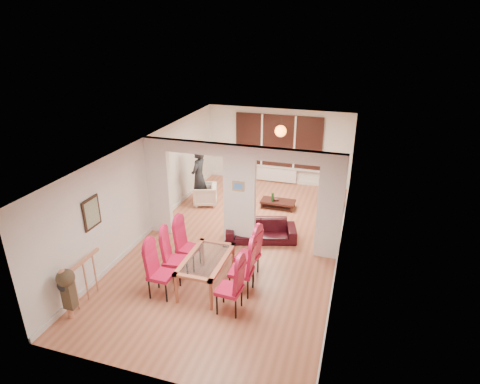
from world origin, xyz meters
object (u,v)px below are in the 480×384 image
at_px(armchair, 205,194).
at_px(person, 199,177).
at_px(dining_chair_rc, 248,253).
at_px(dining_table, 206,272).
at_px(sofa, 261,230).
at_px(dining_chair_lc, 189,245).
at_px(bottle, 273,197).
at_px(bowl, 276,199).
at_px(coffee_table, 278,204).
at_px(dining_chair_lb, 175,257).
at_px(television, 329,201).
at_px(dining_chair_la, 161,271).
at_px(dining_chair_ra, 229,286).
at_px(dining_chair_rb, 241,268).

height_order(armchair, person, person).
bearing_deg(armchair, dining_chair_rc, 16.83).
bearing_deg(dining_table, sofa, 75.15).
distance_m(dining_chair_lc, bottle, 3.83).
bearing_deg(bowl, coffee_table, -4.28).
bearing_deg(bowl, dining_chair_lb, -106.49).
height_order(dining_chair_lb, television, dining_chair_lb).
bearing_deg(bottle, dining_table, -96.38).
relative_size(dining_chair_la, bowl, 5.76).
distance_m(dining_chair_ra, bowl, 4.96).
bearing_deg(dining_table, dining_chair_lb, 178.86).
distance_m(dining_chair_rb, bottle, 4.20).
bearing_deg(bowl, dining_chair_ra, -87.99).
relative_size(dining_chair_lc, coffee_table, 1.12).
bearing_deg(dining_chair_lc, sofa, 58.64).
distance_m(dining_chair_lc, armchair, 3.51).
xyz_separation_m(person, coffee_table, (2.40, 0.42, -0.78)).
bearing_deg(dining_chair_rb, armchair, 119.42).
distance_m(dining_chair_rb, coffee_table, 4.32).
relative_size(dining_chair_la, armchair, 1.62).
bearing_deg(dining_chair_ra, armchair, 121.18).
xyz_separation_m(dining_chair_lc, sofa, (1.26, 1.72, -0.31)).
distance_m(dining_table, dining_chair_rb, 0.81).
bearing_deg(television, dining_table, 156.44).
relative_size(dining_chair_lb, sofa, 0.63).
height_order(dining_chair_lb, dining_chair_rc, dining_chair_rc).
relative_size(television, bowl, 4.55).
relative_size(dining_chair_lb, coffee_table, 1.11).
xyz_separation_m(dining_table, person, (-1.78, 3.91, 0.55)).
relative_size(dining_table, coffee_table, 1.45).
distance_m(dining_table, dining_chair_lb, 0.77).
xyz_separation_m(dining_chair_rc, television, (1.39, 4.07, -0.32)).
relative_size(dining_chair_ra, television, 1.27).
bearing_deg(television, sofa, 148.59).
bearing_deg(bottle, dining_chair_la, -104.56).
distance_m(dining_table, dining_chair_la, 0.97).
bearing_deg(television, dining_chair_lc, 146.89).
xyz_separation_m(dining_chair_ra, television, (1.40, 5.30, -0.32)).
distance_m(dining_chair_la, dining_chair_lc, 1.12).
relative_size(television, bottle, 3.04).
xyz_separation_m(dining_table, sofa, (0.61, 2.29, -0.09)).
xyz_separation_m(dining_chair_ra, armchair, (-2.32, 4.53, -0.25)).
relative_size(dining_chair_ra, bowl, 5.78).
distance_m(dining_chair_lb, coffee_table, 4.55).
bearing_deg(dining_chair_la, dining_chair_lc, 84.69).
relative_size(dining_table, person, 0.83).
bearing_deg(dining_chair_lc, dining_chair_ra, -35.66).
relative_size(dining_chair_rb, bowl, 5.91).
bearing_deg(person, dining_chair_ra, 32.28).
xyz_separation_m(dining_table, dining_chair_lb, (-0.73, 0.01, 0.22)).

